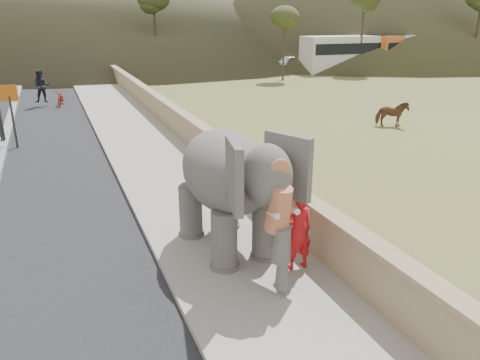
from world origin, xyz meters
name	(u,v)px	position (x,y,z in m)	size (l,w,h in m)	color
walkway	(167,174)	(0.00, 10.00, 0.07)	(3.00, 120.00, 0.15)	#9E9687
parapet	(216,154)	(1.65, 10.00, 0.55)	(0.30, 120.00, 1.10)	tan
signboard	(11,106)	(-4.50, 15.33, 1.64)	(0.60, 0.08, 2.40)	#2D2D33
cow	(392,114)	(11.12, 12.97, 0.58)	(0.63, 1.38, 1.16)	brown
distant_car	(295,63)	(17.93, 34.62, 0.72)	(1.70, 4.23, 1.44)	#B3B4BA
bus_white	(360,54)	(23.12, 32.21, 1.55)	(2.50, 11.00, 3.10)	silver
bus_orange	(411,51)	(29.45, 32.89, 1.55)	(2.50, 11.00, 3.10)	orange
elephant_and_man	(227,188)	(0.02, 4.59, 1.45)	(2.35, 3.81, 2.63)	#67635D
motorcyclist	(50,92)	(-3.06, 24.14, 0.83)	(1.80, 1.74, 2.03)	maroon
trees	(154,34)	(3.88, 28.81, 3.63)	(47.79, 42.95, 7.67)	#473828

